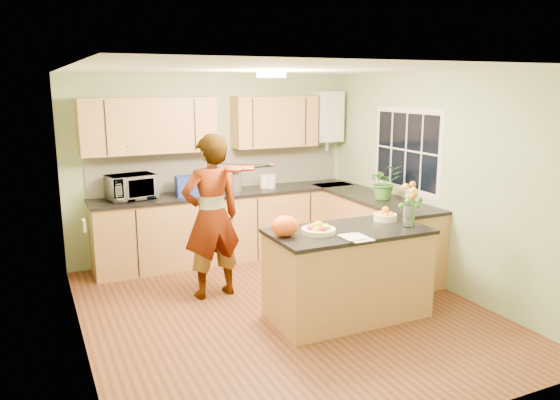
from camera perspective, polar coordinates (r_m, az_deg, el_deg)
name	(u,v)px	position (r m, az deg, el deg)	size (l,w,h in m)	color
floor	(284,311)	(5.93, 0.38, -11.48)	(4.50, 4.50, 0.00)	#512A17
ceiling	(284,70)	(5.44, 0.42, 13.47)	(4.00, 4.50, 0.02)	white
wall_back	(214,166)	(7.61, -6.94, 3.52)	(4.00, 0.02, 2.50)	gray
wall_front	(432,258)	(3.71, 15.62, -5.89)	(4.00, 0.02, 2.50)	gray
wall_left	(75,215)	(5.04, -20.60, -1.52)	(0.02, 4.50, 2.50)	gray
wall_right	(438,181)	(6.64, 16.17, 1.90)	(0.02, 4.50, 2.50)	gray
back_counter	(229,225)	(7.52, -5.34, -2.61)	(3.64, 0.62, 0.94)	#B18046
right_counter	(372,231)	(7.28, 9.63, -3.21)	(0.62, 2.24, 0.94)	#B18046
splashback	(221,170)	(7.63, -6.18, 3.19)	(3.60, 0.02, 0.52)	silver
upper_cabinets	(204,124)	(7.33, -7.95, 7.89)	(3.20, 0.34, 0.70)	#B18046
boiler	(327,117)	(8.09, 4.95, 8.67)	(0.40, 0.30, 0.86)	silver
window_right	(406,150)	(7.05, 13.06, 5.09)	(0.01, 1.30, 1.05)	silver
light_switch	(84,226)	(4.45, -19.79, -2.53)	(0.02, 0.09, 0.09)	silver
ceiling_lamp	(271,74)	(5.71, -0.92, 13.01)	(0.30, 0.30, 0.07)	#FFEABF
peninsula_island	(348,273)	(5.68, 7.09, -7.59)	(1.62, 0.83, 0.93)	#B18046
fruit_dish	(319,229)	(5.35, 4.05, -3.00)	(0.33, 0.33, 0.12)	#F8ECC6
orange_bowl	(385,215)	(5.95, 10.95, -1.55)	(0.24, 0.24, 0.14)	#F8ECC6
flower_vase	(410,195)	(5.66, 13.42, 0.47)	(0.27, 0.27, 0.50)	silver
orange_bag	(285,226)	(5.23, 0.52, -2.73)	(0.27, 0.23, 0.20)	#F35914
papers	(357,237)	(5.24, 8.04, -3.90)	(0.22, 0.30, 0.01)	white
violinist	(211,217)	(6.09, -7.18, -1.74)	(0.67, 0.44, 1.85)	tan
violin	(234,169)	(5.85, -4.78, 3.26)	(0.55, 0.22, 0.11)	#520B05
microwave	(131,187)	(7.10, -15.27, 1.32)	(0.57, 0.39, 0.31)	silver
blue_box	(188,186)	(7.19, -9.55, 1.48)	(0.32, 0.24, 0.26)	navy
kettle	(236,182)	(7.39, -4.66, 1.92)	(0.17, 0.17, 0.32)	silver
jar_cream	(264,181)	(7.64, -1.66, 1.98)	(0.12, 0.12, 0.18)	#F8ECC6
jar_white	(271,181)	(7.62, -0.92, 1.97)	(0.12, 0.12, 0.19)	silver
potted_plant	(384,182)	(6.96, 10.85, 1.86)	(0.40, 0.35, 0.44)	#397828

